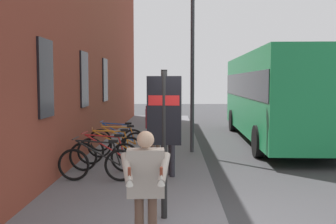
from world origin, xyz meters
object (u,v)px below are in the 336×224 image
object	(u,v)px
bicycle_mid_rack	(111,149)
bicycle_nearest_sign	(104,156)
transit_info_sign	(164,120)
street_lamp	(192,53)
pedestrian_crossing_street	(155,121)
bicycle_beside_lamp	(117,139)
bicycle_leaning_wall	(118,144)
city_bus	(274,92)
bicycle_under_window	(97,164)
tourist_with_hotdogs	(146,181)
pedestrian_near_bus	(172,131)

from	to	relation	value
bicycle_mid_rack	bicycle_nearest_sign	bearing A→B (deg)	179.51
bicycle_nearest_sign	transit_info_sign	xyz separation A→B (m)	(-3.36, -1.57, 1.21)
street_lamp	pedestrian_crossing_street	bearing A→B (deg)	126.20
pedestrian_crossing_street	street_lamp	distance (m)	2.45
transit_info_sign	bicycle_beside_lamp	bearing A→B (deg)	14.98
bicycle_leaning_wall	city_bus	size ratio (longest dim) A/B	0.16
bicycle_under_window	pedestrian_crossing_street	bearing A→B (deg)	-21.23
transit_info_sign	pedestrian_crossing_street	xyz separation A→B (m)	(5.37, 0.40, -0.53)
transit_info_sign	tourist_with_hotdogs	xyz separation A→B (m)	(-1.52, 0.19, -0.60)
bicycle_mid_rack	tourist_with_hotdogs	bearing A→B (deg)	-166.85
pedestrian_near_bus	pedestrian_crossing_street	bearing A→B (deg)	11.62
pedestrian_near_bus	tourist_with_hotdogs	xyz separation A→B (m)	(-4.46, 0.29, -0.06)
pedestrian_near_bus	bicycle_leaning_wall	bearing A→B (deg)	33.93
bicycle_nearest_sign	city_bus	bearing A→B (deg)	-43.59
bicycle_nearest_sign	pedestrian_crossing_street	bearing A→B (deg)	-30.10
pedestrian_crossing_street	tourist_with_hotdogs	xyz separation A→B (m)	(-6.89, -0.21, -0.08)
city_bus	bicycle_under_window	bearing A→B (deg)	140.76
bicycle_under_window	street_lamp	distance (m)	5.17
bicycle_leaning_wall	transit_info_sign	xyz separation A→B (m)	(-5.31, -1.50, 1.21)
bicycle_nearest_sign	bicycle_leaning_wall	size ratio (longest dim) A/B	1.02
street_lamp	pedestrian_near_bus	bearing A→B (deg)	169.20
bicycle_nearest_sign	city_bus	distance (m)	8.22
bicycle_leaning_wall	city_bus	world-z (taller)	city_bus
bicycle_nearest_sign	bicycle_beside_lamp	world-z (taller)	same
transit_info_sign	bicycle_nearest_sign	bearing A→B (deg)	24.95
transit_info_sign	street_lamp	world-z (taller)	street_lamp
city_bus	tourist_with_hotdogs	distance (m)	11.57
transit_info_sign	pedestrian_crossing_street	distance (m)	5.41
transit_info_sign	street_lamp	distance (m)	6.41
city_bus	bicycle_beside_lamp	bearing A→B (deg)	118.12
bicycle_beside_lamp	tourist_with_hotdogs	bearing A→B (deg)	-169.22
bicycle_leaning_wall	transit_info_sign	size ratio (longest dim) A/B	0.72
bicycle_leaning_wall	bicycle_beside_lamp	xyz separation A→B (m)	(0.88, 0.16, 0.00)
bicycle_mid_rack	tourist_with_hotdogs	world-z (taller)	tourist_with_hotdogs
tourist_with_hotdogs	bicycle_under_window	bearing A→B (deg)	19.15
bicycle_under_window	bicycle_mid_rack	world-z (taller)	same
bicycle_under_window	tourist_with_hotdogs	bearing A→B (deg)	-160.85
bicycle_leaning_wall	tourist_with_hotdogs	distance (m)	6.98
bicycle_nearest_sign	bicycle_mid_rack	xyz separation A→B (m)	(0.97, -0.01, 0.00)
pedestrian_near_bus	bicycle_under_window	bearing A→B (deg)	107.95
pedestrian_near_bus	tourist_with_hotdogs	bearing A→B (deg)	176.35
bicycle_under_window	bicycle_leaning_wall	size ratio (longest dim) A/B	1.02
bicycle_beside_lamp	bicycle_nearest_sign	bearing A→B (deg)	-178.14
pedestrian_near_bus	pedestrian_crossing_street	xyz separation A→B (m)	(2.43, 0.50, 0.02)
bicycle_nearest_sign	pedestrian_crossing_street	world-z (taller)	pedestrian_crossing_street
pedestrian_crossing_street	bicycle_under_window	bearing A→B (deg)	158.77
bicycle_beside_lamp	city_bus	world-z (taller)	city_bus
bicycle_under_window	city_bus	bearing A→B (deg)	-39.24
bicycle_under_window	bicycle_beside_lamp	world-z (taller)	same
bicycle_beside_lamp	pedestrian_near_bus	size ratio (longest dim) A/B	1.03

